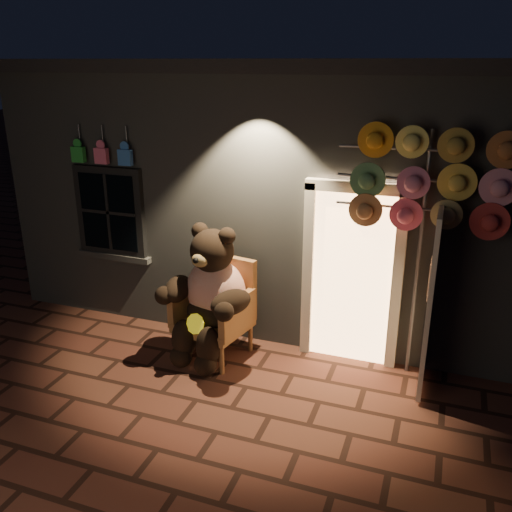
% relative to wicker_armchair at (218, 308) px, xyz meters
% --- Properties ---
extents(ground, '(60.00, 60.00, 0.00)m').
position_rel_wicker_armchair_xyz_m(ground, '(0.19, -1.05, -0.60)').
color(ground, '#552D20').
rests_on(ground, ground).
extents(shop_building, '(7.30, 5.95, 3.51)m').
position_rel_wicker_armchair_xyz_m(shop_building, '(0.19, 2.94, 1.14)').
color(shop_building, slate).
rests_on(shop_building, ground).
extents(wicker_armchair, '(0.94, 0.88, 1.20)m').
position_rel_wicker_armchair_xyz_m(wicker_armchair, '(0.00, 0.00, 0.00)').
color(wicker_armchair, '#8F5D37').
rests_on(wicker_armchair, ground).
extents(teddy_bear, '(1.19, 1.03, 1.67)m').
position_rel_wicker_armchair_xyz_m(teddy_bear, '(-0.02, -0.15, 0.23)').
color(teddy_bear, red).
rests_on(teddy_bear, ground).
extents(hat_rack, '(1.77, 0.22, 2.81)m').
position_rel_wicker_armchair_xyz_m(hat_rack, '(2.30, 0.22, 1.65)').
color(hat_rack, '#59595E').
rests_on(hat_rack, ground).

